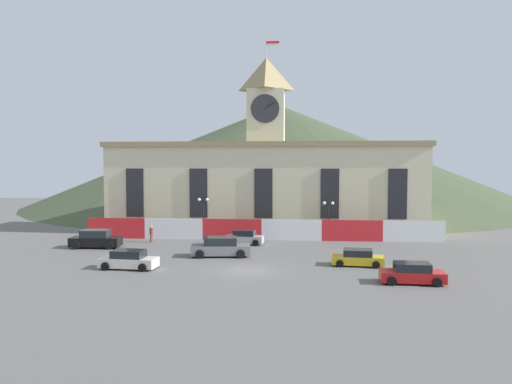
% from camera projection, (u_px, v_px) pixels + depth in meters
% --- Properties ---
extents(ground_plane, '(160.00, 160.00, 0.00)m').
position_uv_depth(ground_plane, '(247.00, 271.00, 39.05)').
color(ground_plane, '#605E5B').
extents(civic_building, '(38.62, 10.50, 23.92)m').
position_uv_depth(civic_building, '(266.00, 182.00, 62.47)').
color(civic_building, beige).
rests_on(civic_building, ground).
extents(banner_fence, '(39.31, 0.12, 2.30)m').
position_uv_depth(banner_fence, '(262.00, 230.00, 54.69)').
color(banner_fence, red).
rests_on(banner_fence, ground).
extents(hillside_backdrop, '(102.53, 102.53, 20.93)m').
position_uv_depth(hillside_backdrop, '(279.00, 154.00, 106.88)').
color(hillside_backdrop, '#424C33').
rests_on(hillside_backdrop, ground).
extents(street_lamp_far_right, '(1.26, 0.36, 4.55)m').
position_uv_depth(street_lamp_far_right, '(203.00, 209.00, 55.89)').
color(street_lamp_far_right, black).
rests_on(street_lamp_far_right, ground).
extents(street_lamp_center, '(1.26, 0.36, 4.24)m').
position_uv_depth(street_lamp_center, '(328.00, 211.00, 54.76)').
color(street_lamp_center, black).
rests_on(street_lamp_center, ground).
extents(car_yellow_coupe, '(4.36, 2.46, 1.35)m').
position_uv_depth(car_yellow_coupe, '(358.00, 258.00, 40.95)').
color(car_yellow_coupe, yellow).
rests_on(car_yellow_coupe, ground).
extents(car_silver_hatch, '(4.05, 2.32, 1.50)m').
position_uv_depth(car_silver_hatch, '(244.00, 238.00, 51.83)').
color(car_silver_hatch, '#B7B7BC').
rests_on(car_silver_hatch, ground).
extents(car_gray_pickup, '(5.49, 2.82, 1.75)m').
position_uv_depth(car_gray_pickup, '(221.00, 247.00, 45.05)').
color(car_gray_pickup, slate).
rests_on(car_gray_pickup, ground).
extents(car_black_suv, '(5.00, 2.58, 1.80)m').
position_uv_depth(car_black_suv, '(96.00, 239.00, 49.72)').
color(car_black_suv, black).
rests_on(car_black_suv, ground).
extents(car_white_taxi, '(4.63, 2.40, 1.50)m').
position_uv_depth(car_white_taxi, '(129.00, 260.00, 39.70)').
color(car_white_taxi, white).
rests_on(car_white_taxi, ground).
extents(car_red_sedan, '(4.48, 2.30, 1.45)m').
position_uv_depth(car_red_sedan, '(412.00, 274.00, 34.86)').
color(car_red_sedan, red).
rests_on(car_red_sedan, ground).
extents(pedestrian, '(0.40, 0.44, 1.79)m').
position_uv_depth(pedestrian, '(151.00, 233.00, 53.19)').
color(pedestrian, brown).
rests_on(pedestrian, ground).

